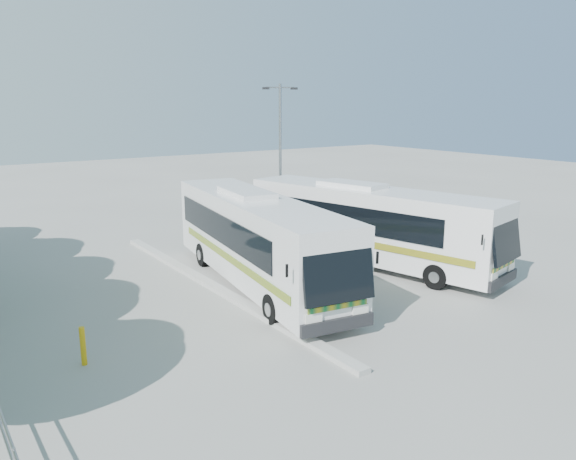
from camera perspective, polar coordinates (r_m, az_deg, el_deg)
ground at (r=19.79m, az=1.01°, el=-6.21°), size 100.00×100.00×0.00m
kerb_divider at (r=20.26m, az=-7.65°, el=-5.65°), size 0.40×16.00×0.15m
coach_main at (r=20.02m, az=-3.15°, el=-0.84°), size 3.98×11.60×3.16m
coach_adjacent at (r=22.82m, az=8.31°, el=0.67°), size 4.72×11.39×3.10m
lamppost at (r=28.31m, az=-0.79°, el=7.98°), size 1.78×0.59×7.35m
bollard at (r=15.24m, az=-20.10°, el=-11.01°), size 0.16×0.16×1.01m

